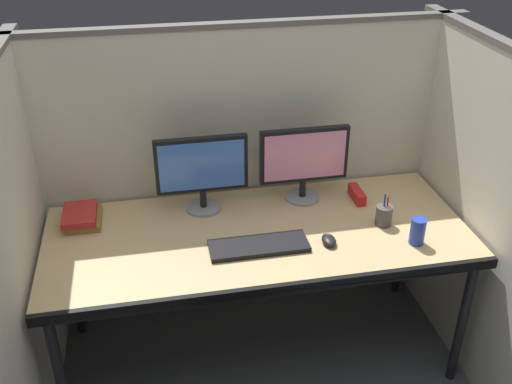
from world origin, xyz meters
The scene contains 12 objects.
cubicle_partition_rear centered at (0.00, 0.74, 0.79)m, with size 2.21×0.06×1.57m.
cubicle_partition_left centered at (-0.99, 0.20, 0.79)m, with size 0.06×1.41×1.57m.
cubicle_partition_right centered at (0.99, 0.20, 0.79)m, with size 0.06×1.41×1.57m.
desk centered at (0.00, 0.29, 0.69)m, with size 1.90×0.80×0.74m.
monitor_left centered at (-0.22, 0.55, 0.96)m, with size 0.43×0.17×0.37m.
monitor_right centered at (0.27, 0.55, 0.96)m, with size 0.43×0.17×0.37m.
keyboard_main centered at (-0.02, 0.18, 0.75)m, with size 0.43×0.15×0.02m, color black.
computer_mouse centered at (0.29, 0.15, 0.76)m, with size 0.06×0.10×0.04m.
red_stapler centered at (0.53, 0.49, 0.77)m, with size 0.04×0.15×0.06m, color red.
book_stack centered at (-0.78, 0.53, 0.77)m, with size 0.17×0.22×0.06m.
pen_cup centered at (0.58, 0.25, 0.79)m, with size 0.08×0.08×0.15m.
soda_can centered at (0.66, 0.08, 0.80)m, with size 0.07×0.07×0.12m, color #263FB2.
Camera 1 is at (-0.44, -1.87, 2.21)m, focal length 41.25 mm.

